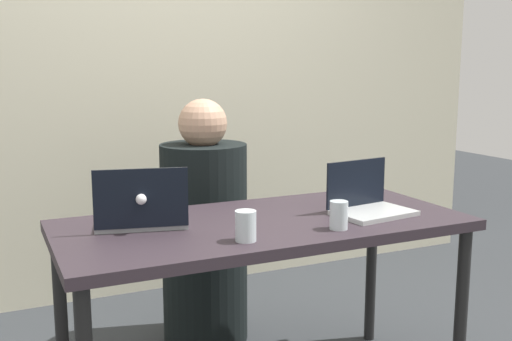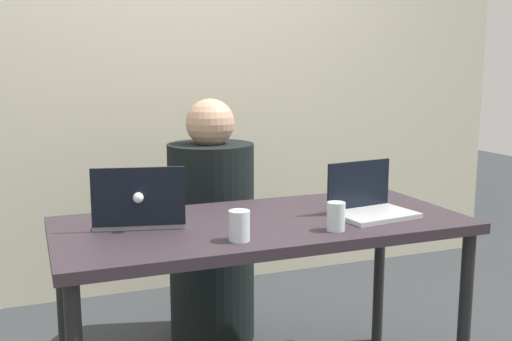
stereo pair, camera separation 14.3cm
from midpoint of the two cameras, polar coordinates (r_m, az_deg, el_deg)
back_wall at (r=3.58m, az=-6.87°, el=7.17°), size 4.50×0.10×2.33m
desk at (r=2.30m, az=2.43°, el=-6.53°), size 1.55×0.70×0.75m
person_at_center at (r=2.92m, az=-2.85°, el=-6.13°), size 0.42×0.42×1.18m
laptop_back_left at (r=2.22m, az=-9.18°, el=-3.93°), size 0.37×0.30×0.23m
laptop_front_right at (r=2.40m, az=12.43°, el=-3.12°), size 0.33×0.26×0.20m
water_glass_left at (r=2.00m, az=0.45°, el=-5.49°), size 0.07×0.07×0.10m
water_glass_right at (r=2.15m, az=9.51°, el=-4.52°), size 0.07×0.07×0.10m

